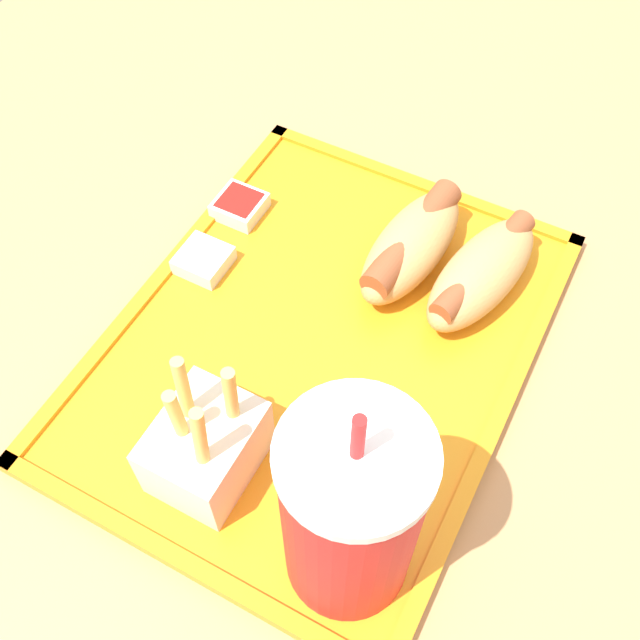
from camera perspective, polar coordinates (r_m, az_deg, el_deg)
ground_plane at (r=1.32m, az=-0.45°, el=-20.64°), size 8.00×8.00×0.00m
dining_table at (r=0.95m, az=-0.60°, el=-14.98°), size 1.27×1.09×0.78m
food_tray at (r=0.59m, az=0.00°, el=-1.90°), size 0.40×0.31×0.01m
soda_cup at (r=0.44m, az=2.36°, el=-14.52°), size 0.08×0.08×0.20m
hot_dog_far at (r=0.61m, az=12.23°, el=3.56°), size 0.14×0.08×0.05m
hot_dog_near at (r=0.62m, az=6.98°, el=5.75°), size 0.14×0.07×0.05m
fries_carton at (r=0.52m, az=-8.71°, el=-9.44°), size 0.08×0.06×0.11m
sauce_cup_mayo at (r=0.64m, az=-8.87°, el=4.58°), size 0.04×0.04×0.02m
sauce_cup_ketchup at (r=0.67m, az=-6.14°, el=8.68°), size 0.04×0.04×0.02m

